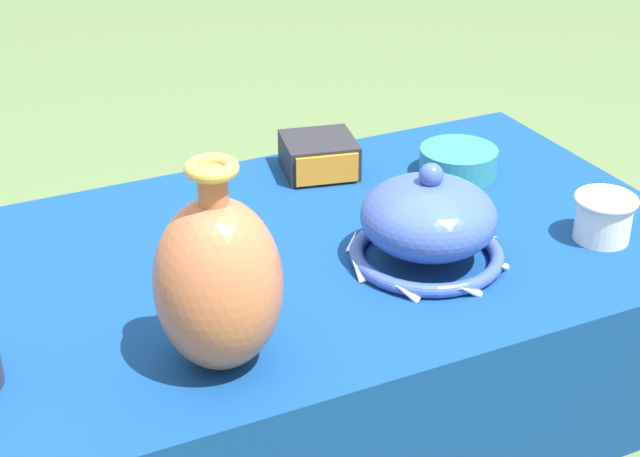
# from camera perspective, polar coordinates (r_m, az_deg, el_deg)

# --- Properties ---
(display_table) EXTENTS (1.28, 0.71, 0.69)m
(display_table) POSITION_cam_1_polar(r_m,az_deg,el_deg) (1.55, -1.32, -3.88)
(display_table) COLOR brown
(display_table) RESTS_ON ground_plane
(vase_tall_bulbous) EXTENTS (0.16, 0.16, 0.28)m
(vase_tall_bulbous) POSITION_cam_1_polar(r_m,az_deg,el_deg) (1.22, -5.95, -3.13)
(vase_tall_bulbous) COLOR #BC6642
(vase_tall_bulbous) RESTS_ON display_table
(vase_dome_bell) EXTENTS (0.25, 0.25, 0.17)m
(vase_dome_bell) POSITION_cam_1_polar(r_m,az_deg,el_deg) (1.48, 6.31, 0.25)
(vase_dome_bell) COLOR #3851A8
(vase_dome_bell) RESTS_ON display_table
(mosaic_tile_box) EXTENTS (0.15, 0.15, 0.06)m
(mosaic_tile_box) POSITION_cam_1_polar(r_m,az_deg,el_deg) (1.78, -0.05, 4.25)
(mosaic_tile_box) COLOR #232328
(mosaic_tile_box) RESTS_ON display_table
(cup_wide_ivory) EXTENTS (0.10, 0.10, 0.08)m
(cup_wide_ivory) POSITION_cam_1_polar(r_m,az_deg,el_deg) (1.61, 16.19, 0.72)
(cup_wide_ivory) COLOR white
(cup_wide_ivory) RESTS_ON display_table
(pot_squat_teal) EXTENTS (0.14, 0.14, 0.05)m
(pot_squat_teal) POSITION_cam_1_polar(r_m,az_deg,el_deg) (1.79, 8.05, 3.87)
(pot_squat_teal) COLOR teal
(pot_squat_teal) RESTS_ON display_table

